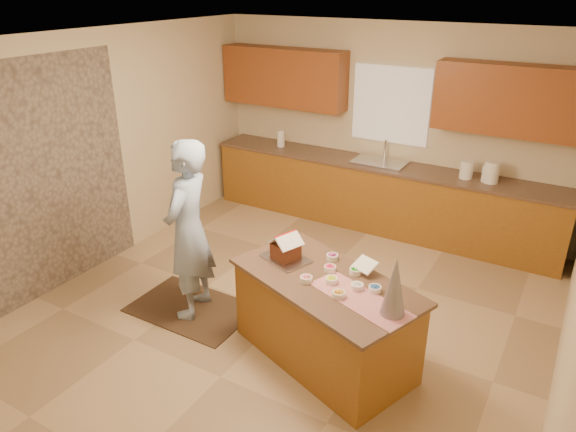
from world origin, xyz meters
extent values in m
plane|color=tan|center=(0.00, 0.00, 0.00)|extent=(5.50, 5.50, 0.00)
plane|color=silver|center=(0.00, 0.00, 2.70)|extent=(5.50, 5.50, 0.00)
plane|color=beige|center=(0.00, 2.75, 1.35)|extent=(5.50, 5.50, 0.00)
plane|color=beige|center=(0.00, -2.75, 1.35)|extent=(5.50, 5.50, 0.00)
plane|color=beige|center=(-2.50, 0.00, 1.35)|extent=(5.50, 5.50, 0.00)
plane|color=gray|center=(-2.48, -0.80, 1.25)|extent=(0.00, 2.50, 2.50)
cube|color=white|center=(0.00, 2.72, 1.65)|extent=(1.05, 0.03, 1.00)
cube|color=brown|center=(0.00, 2.45, 0.44)|extent=(4.80, 0.60, 0.88)
cube|color=brown|center=(0.00, 2.45, 0.90)|extent=(4.85, 0.63, 0.04)
cube|color=brown|center=(-1.55, 2.57, 1.90)|extent=(1.85, 0.35, 0.80)
cube|color=brown|center=(1.55, 2.57, 1.90)|extent=(1.85, 0.35, 0.80)
cube|color=silver|center=(0.00, 2.45, 0.89)|extent=(0.70, 0.45, 0.12)
cylinder|color=silver|center=(0.00, 2.63, 1.06)|extent=(0.03, 0.03, 0.28)
cube|color=brown|center=(0.65, -0.43, 0.39)|extent=(1.78, 1.30, 0.78)
cube|color=brown|center=(0.65, -0.43, 0.80)|extent=(1.87, 1.40, 0.04)
cube|color=#AD0C19|center=(1.02, -0.57, 0.82)|extent=(0.95, 0.61, 0.01)
cube|color=silver|center=(0.17, -0.31, 0.83)|extent=(0.49, 0.43, 0.02)
cube|color=white|center=(0.89, -0.16, 0.90)|extent=(0.24, 0.21, 0.08)
cone|color=#B7B6C3|center=(1.31, -0.63, 1.06)|extent=(0.25, 0.25, 0.49)
cube|color=black|center=(-0.89, -0.45, 0.01)|extent=(1.24, 0.81, 0.01)
imported|color=#8CA3C7|center=(-0.84, -0.45, 0.93)|extent=(0.59, 0.75, 1.83)
cylinder|color=white|center=(1.13, 2.45, 1.03)|extent=(0.16, 0.16, 0.22)
cylinder|color=white|center=(1.42, 2.45, 1.05)|extent=(0.18, 0.18, 0.26)
cylinder|color=white|center=(1.38, 2.45, 1.02)|extent=(0.14, 0.14, 0.20)
cylinder|color=white|center=(-1.53, 2.45, 1.04)|extent=(0.11, 0.11, 0.24)
cube|color=#602E19|center=(0.17, -0.31, 0.91)|extent=(0.26, 0.27, 0.14)
cube|color=white|center=(0.12, -0.29, 1.03)|extent=(0.21, 0.28, 0.11)
cube|color=white|center=(0.23, -0.33, 1.03)|extent=(0.21, 0.28, 0.11)
cylinder|color=red|center=(0.17, -0.31, 1.08)|extent=(0.10, 0.24, 0.02)
cylinder|color=pink|center=(0.52, -0.55, 0.84)|extent=(0.11, 0.11, 0.05)
cylinder|color=#2F64B1|center=(1.08, -0.40, 0.84)|extent=(0.11, 0.11, 0.05)
cylinder|color=#9D3474|center=(0.54, -0.09, 0.84)|extent=(0.11, 0.11, 0.05)
cylinder|color=silver|center=(0.94, -0.44, 0.84)|extent=(0.11, 0.11, 0.05)
cylinder|color=green|center=(0.82, -0.22, 0.84)|extent=(0.11, 0.11, 0.05)
cylinder|color=#E2FC27|center=(0.71, -0.46, 0.84)|extent=(0.11, 0.11, 0.05)
cylinder|color=#E92959|center=(0.61, -0.29, 0.84)|extent=(0.11, 0.11, 0.05)
cylinder|color=gold|center=(0.86, -0.63, 0.84)|extent=(0.11, 0.11, 0.05)
camera|label=1|loc=(2.34, -3.97, 3.17)|focal=33.01mm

